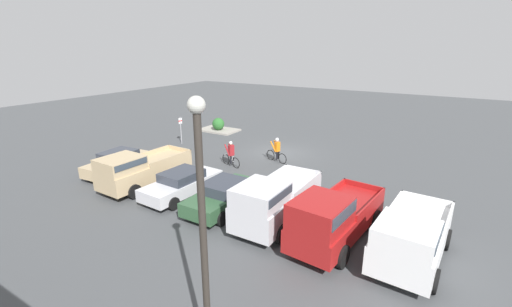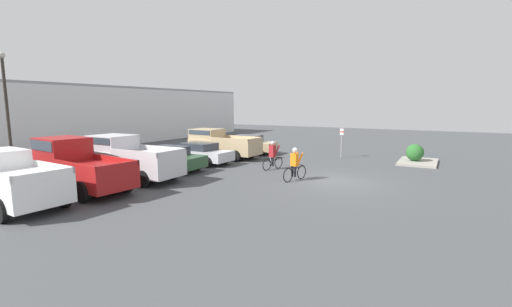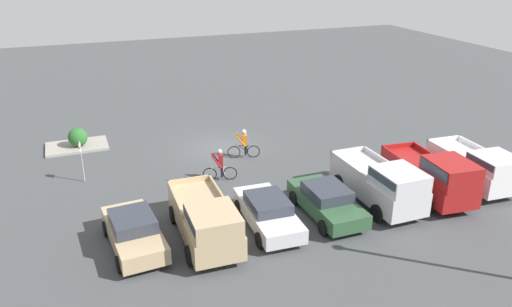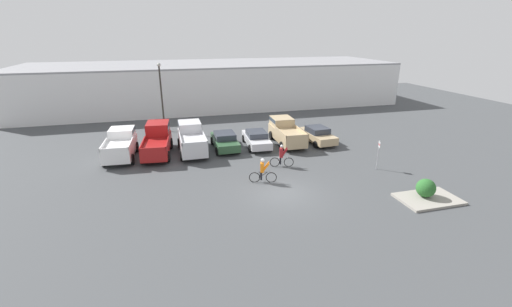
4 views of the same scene
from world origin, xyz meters
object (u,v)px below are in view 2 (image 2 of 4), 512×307
object	(u,v)px
pickup_truck_0	(9,178)
sedan_0	(168,158)
sedan_2	(248,144)
fire_lane_sign	(342,139)
cyclist_1	(295,164)
sedan_1	(199,153)
lamppost	(6,103)
pickup_truck_1	(75,164)
pickup_truck_2	(129,157)
shrub	(415,152)
cyclist_0	(273,155)
pickup_truck_3	(220,143)

from	to	relation	value
pickup_truck_0	sedan_0	world-z (taller)	pickup_truck_0
sedan_2	fire_lane_sign	xyz separation A→B (m)	(1.51, -7.07, 0.62)
cyclist_1	fire_lane_sign	size ratio (longest dim) A/B	0.81
sedan_2	pickup_truck_0	bearing A→B (deg)	178.12
sedan_1	lamppost	distance (m)	11.12
sedan_1	lamppost	world-z (taller)	lamppost
pickup_truck_0	sedan_0	xyz separation A→B (m)	(8.38, -0.08, -0.37)
lamppost	sedan_0	bearing A→B (deg)	-55.80
sedan_2	pickup_truck_1	bearing A→B (deg)	176.67
pickup_truck_0	pickup_truck_2	world-z (taller)	pickup_truck_2
pickup_truck_0	sedan_1	xyz separation A→B (m)	(11.18, -0.14, -0.40)
pickup_truck_0	shrub	xyz separation A→B (m)	(18.31, -12.55, -0.38)
cyclist_0	shrub	distance (m)	9.80
pickup_truck_2	cyclist_0	bearing A→B (deg)	-40.82
sedan_2	cyclist_1	bearing A→B (deg)	-135.45
pickup_truck_0	fire_lane_sign	bearing A→B (deg)	-22.62
cyclist_0	cyclist_1	bearing A→B (deg)	-132.38
pickup_truck_1	cyclist_1	size ratio (longest dim) A/B	3.17
cyclist_0	cyclist_1	size ratio (longest dim) A/B	0.96
sedan_1	pickup_truck_3	distance (m)	2.86
sedan_1	shrub	size ratio (longest dim) A/B	4.13
fire_lane_sign	pickup_truck_0	bearing A→B (deg)	157.38
sedan_2	lamppost	size ratio (longest dim) A/B	0.67
sedan_0	shrub	bearing A→B (deg)	-51.46
pickup_truck_0	lamppost	distance (m)	8.45
shrub	pickup_truck_0	bearing A→B (deg)	145.58
pickup_truck_3	sedan_2	world-z (taller)	pickup_truck_3
pickup_truck_2	pickup_truck_3	xyz separation A→B (m)	(8.41, 0.20, -0.09)
pickup_truck_3	sedan_1	bearing A→B (deg)	-173.26
lamppost	fire_lane_sign	bearing A→B (deg)	-44.91
pickup_truck_1	shrub	size ratio (longest dim) A/B	5.08
sedan_1	sedan_2	bearing A→B (deg)	-4.17
cyclist_0	sedan_0	bearing A→B (deg)	122.47
shrub	sedan_2	bearing A→B (deg)	97.28
pickup_truck_3	fire_lane_sign	world-z (taller)	fire_lane_sign
pickup_truck_1	cyclist_0	distance (m)	10.48
pickup_truck_2	cyclist_1	bearing A→B (deg)	-62.56
pickup_truck_2	lamppost	distance (m)	7.99
sedan_2	lamppost	bearing A→B (deg)	149.91
sedan_0	sedan_2	size ratio (longest dim) A/B	1.00
pickup_truck_1	pickup_truck_2	xyz separation A→B (m)	(2.74, -0.27, -0.04)
pickup_truck_0	sedan_1	bearing A→B (deg)	-0.74
pickup_truck_3	lamppost	bearing A→B (deg)	146.48
pickup_truck_1	cyclist_1	xyz separation A→B (m)	(6.72, -7.93, -0.35)
pickup_truck_2	shrub	world-z (taller)	pickup_truck_2
sedan_1	cyclist_1	bearing A→B (deg)	-102.20
pickup_truck_2	pickup_truck_3	size ratio (longest dim) A/B	0.99
pickup_truck_0	sedan_2	bearing A→B (deg)	-1.88
pickup_truck_0	pickup_truck_1	xyz separation A→B (m)	(2.84, 0.26, 0.11)
sedan_0	sedan_2	distance (m)	8.41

